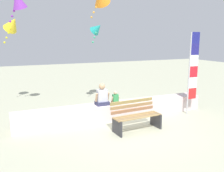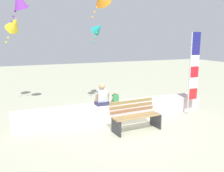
{
  "view_description": "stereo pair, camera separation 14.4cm",
  "coord_description": "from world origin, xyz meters",
  "px_view_note": "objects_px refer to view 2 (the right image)",
  "views": [
    {
      "loc": [
        -3.4,
        -6.32,
        2.73
      ],
      "look_at": [
        -0.14,
        1.04,
        1.15
      ],
      "focal_mm": 39.05,
      "sensor_mm": 36.0,
      "label": 1
    },
    {
      "loc": [
        -3.27,
        -6.38,
        2.73
      ],
      "look_at": [
        -0.14,
        1.04,
        1.15
      ],
      "focal_mm": 39.05,
      "sensor_mm": 36.0,
      "label": 2
    }
  ],
  "objects_px": {
    "kite_purple": "(19,1)",
    "flag_banner": "(193,69)",
    "kite_teal": "(98,28)",
    "park_bench": "(135,117)",
    "person_adult": "(102,96)",
    "person_child": "(115,98)",
    "kite_yellow": "(14,24)"
  },
  "relations": [
    {
      "from": "kite_purple",
      "to": "flag_banner",
      "type": "bearing_deg",
      "value": -27.17
    },
    {
      "from": "flag_banner",
      "to": "kite_teal",
      "type": "xyz_separation_m",
      "value": [
        -2.67,
        2.52,
        1.47
      ]
    },
    {
      "from": "park_bench",
      "to": "flag_banner",
      "type": "bearing_deg",
      "value": 13.54
    },
    {
      "from": "person_adult",
      "to": "person_child",
      "type": "bearing_deg",
      "value": 0.04
    },
    {
      "from": "person_adult",
      "to": "person_child",
      "type": "height_order",
      "value": "person_adult"
    },
    {
      "from": "park_bench",
      "to": "kite_teal",
      "type": "height_order",
      "value": "kite_teal"
    },
    {
      "from": "park_bench",
      "to": "kite_purple",
      "type": "bearing_deg",
      "value": 129.84
    },
    {
      "from": "person_child",
      "to": "person_adult",
      "type": "bearing_deg",
      "value": -179.96
    },
    {
      "from": "kite_purple",
      "to": "kite_yellow",
      "type": "relative_size",
      "value": 0.97
    },
    {
      "from": "park_bench",
      "to": "person_adult",
      "type": "relative_size",
      "value": 2.1
    },
    {
      "from": "person_adult",
      "to": "flag_banner",
      "type": "height_order",
      "value": "flag_banner"
    },
    {
      "from": "person_adult",
      "to": "kite_teal",
      "type": "bearing_deg",
      "value": 73.25
    },
    {
      "from": "person_adult",
      "to": "kite_yellow",
      "type": "relative_size",
      "value": 0.63
    },
    {
      "from": "person_child",
      "to": "kite_yellow",
      "type": "bearing_deg",
      "value": 131.93
    },
    {
      "from": "park_bench",
      "to": "person_adult",
      "type": "bearing_deg",
      "value": 117.93
    },
    {
      "from": "park_bench",
      "to": "kite_yellow",
      "type": "xyz_separation_m",
      "value": [
        -3.1,
        4.48,
        2.88
      ]
    },
    {
      "from": "park_bench",
      "to": "kite_teal",
      "type": "xyz_separation_m",
      "value": [
        -0.03,
        3.16,
        2.71
      ]
    },
    {
      "from": "park_bench",
      "to": "flag_banner",
      "type": "xyz_separation_m",
      "value": [
        2.64,
        0.64,
        1.24
      ]
    },
    {
      "from": "flag_banner",
      "to": "kite_purple",
      "type": "relative_size",
      "value": 2.64
    },
    {
      "from": "kite_teal",
      "to": "kite_yellow",
      "type": "xyz_separation_m",
      "value": [
        -3.06,
        1.32,
        0.17
      ]
    },
    {
      "from": "park_bench",
      "to": "kite_purple",
      "type": "height_order",
      "value": "kite_purple"
    },
    {
      "from": "park_bench",
      "to": "person_adult",
      "type": "xyz_separation_m",
      "value": [
        -0.63,
        1.19,
        0.43
      ]
    },
    {
      "from": "flag_banner",
      "to": "kite_purple",
      "type": "bearing_deg",
      "value": 152.83
    },
    {
      "from": "person_child",
      "to": "kite_teal",
      "type": "xyz_separation_m",
      "value": [
        0.11,
        1.97,
        2.4
      ]
    },
    {
      "from": "flag_banner",
      "to": "kite_purple",
      "type": "height_order",
      "value": "kite_purple"
    },
    {
      "from": "flag_banner",
      "to": "person_child",
      "type": "bearing_deg",
      "value": 168.79
    },
    {
      "from": "person_child",
      "to": "kite_teal",
      "type": "bearing_deg",
      "value": 86.94
    },
    {
      "from": "park_bench",
      "to": "kite_purple",
      "type": "xyz_separation_m",
      "value": [
        -2.9,
        3.48,
        3.64
      ]
    },
    {
      "from": "person_adult",
      "to": "kite_teal",
      "type": "xyz_separation_m",
      "value": [
        0.59,
        1.97,
        2.28
      ]
    },
    {
      "from": "flag_banner",
      "to": "kite_yellow",
      "type": "distance_m",
      "value": 7.1
    },
    {
      "from": "flag_banner",
      "to": "park_bench",
      "type": "bearing_deg",
      "value": -166.46
    },
    {
      "from": "kite_purple",
      "to": "kite_yellow",
      "type": "xyz_separation_m",
      "value": [
        -0.2,
        1.0,
        -0.76
      ]
    }
  ]
}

